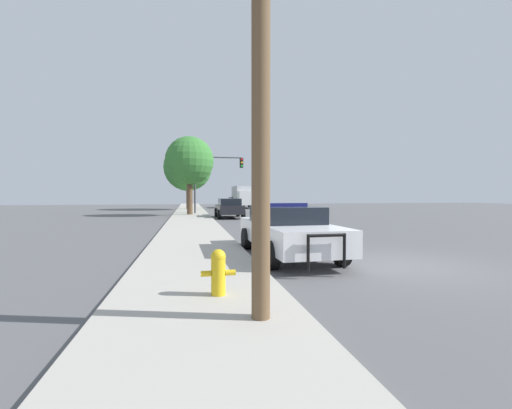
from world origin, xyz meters
The scene contains 11 objects.
ground_plane centered at (0.00, 0.00, 0.00)m, with size 110.00×110.00×0.00m, color #565659.
sidewalk_left centered at (-5.10, 0.00, 0.07)m, with size 3.00×110.00×0.13m.
police_car centered at (-2.44, 1.83, 0.78)m, with size 2.19×5.27×1.55m.
fire_hydrant centered at (-4.79, -2.10, 0.54)m, with size 0.58×0.25×0.77m.
utility_pole centered at (-4.31, -3.28, 3.80)m, with size 1.40×0.25×7.12m.
traffic_light centered at (-2.96, 23.05, 3.80)m, with size 4.42×0.35×5.14m.
car_background_midblock centered at (-2.23, 18.27, 0.78)m, with size 2.00×4.45×1.49m.
car_background_distant centered at (1.15, 39.74, 0.75)m, with size 2.24×4.12×1.42m.
box_truck centered at (1.81, 36.69, 1.56)m, with size 2.58×6.70×2.88m.
tree_sidewalk_mid centered at (-5.19, 21.24, 4.57)m, with size 4.02×4.02×6.48m.
tree_sidewalk_far centered at (-5.34, 32.61, 4.94)m, with size 5.52×5.52×7.58m.
Camera 1 is at (-5.27, -7.78, 1.81)m, focal length 24.00 mm.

